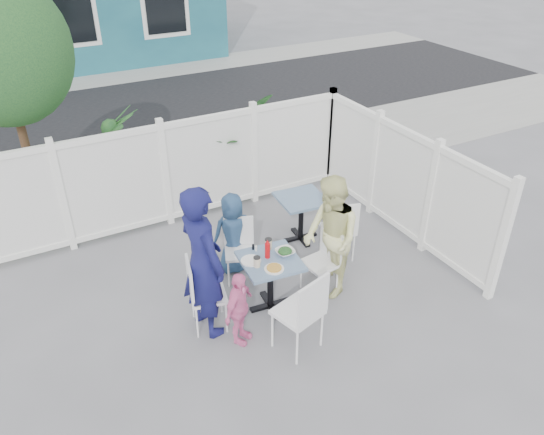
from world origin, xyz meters
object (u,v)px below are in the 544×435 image
chair_near (304,309)px  boy (233,234)px  main_table (270,271)px  chair_left (201,290)px  spare_table (301,207)px  toddler (239,309)px  chair_back (240,244)px  man (203,262)px  chair_right (325,256)px  woman (331,238)px

chair_near → boy: size_ratio=0.90×
chair_near → main_table: bearing=71.5°
chair_left → boy: (0.79, 0.83, 0.03)m
spare_table → toddler: 2.23m
chair_back → boy: bearing=-64.8°
chair_near → boy: boy is taller
spare_table → man: 2.22m
chair_left → chair_right: 1.61m
chair_back → man: bearing=64.2°
toddler → chair_right: bearing=-22.2°
spare_table → man: man is taller
main_table → toddler: size_ratio=0.79×
spare_table → toddler: bearing=-138.9°
chair_left → toddler: 0.51m
chair_right → chair_back: 1.10m
chair_right → toddler: bearing=97.6°
chair_left → man: man is taller
man → woman: 1.61m
toddler → chair_left: bearing=86.3°
chair_back → toddler: bearing=85.9°
chair_right → boy: bearing=35.3°
boy → chair_left: bearing=51.9°
man → chair_near: bearing=-148.3°
toddler → spare_table: bearing=4.6°
spare_table → chair_back: bearing=-161.9°
spare_table → toddler: toddler is taller
man → woman: (1.60, -0.10, -0.13)m
man → chair_left: bearing=44.1°
main_table → woman: woman is taller
chair_right → chair_back: chair_right is taller
boy → toddler: bearing=73.1°
chair_right → man: size_ratio=0.47×
woman → toddler: size_ratio=1.71×
spare_table → chair_near: (-1.14, -1.93, 0.06)m
chair_left → man: 0.39m
spare_table → chair_left: (-1.95, -1.04, -0.00)m
chair_back → chair_near: size_ratio=0.83×
spare_table → boy: (-1.16, -0.21, 0.03)m
spare_table → toddler: size_ratio=0.77×
chair_left → chair_near: (0.81, -0.89, 0.06)m
toddler → woman: bearing=-24.4°
main_table → boy: (-0.06, 0.90, 0.02)m
spare_table → boy: boy is taller
woman → toddler: 1.44m
main_table → spare_table: main_table is taller
chair_back → boy: boy is taller
spare_table → chair_right: size_ratio=0.83×
chair_back → chair_near: 1.55m
chair_right → boy: size_ratio=0.76×
man → boy: bearing=-51.3°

